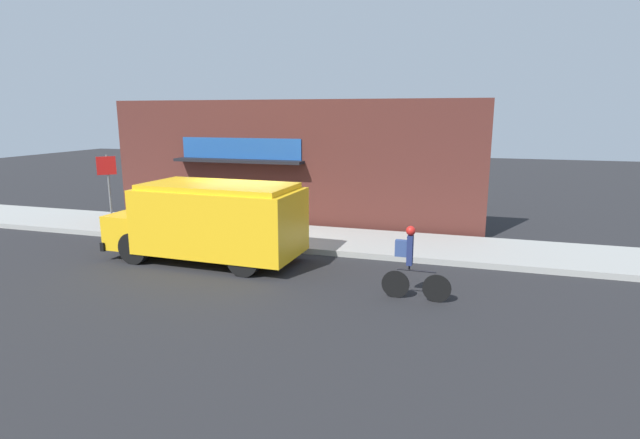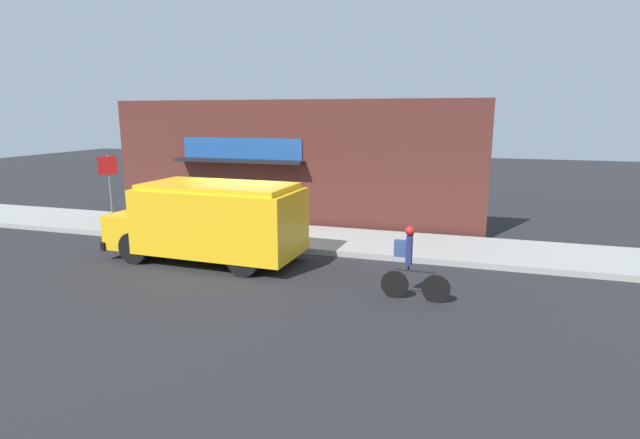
# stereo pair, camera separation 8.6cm
# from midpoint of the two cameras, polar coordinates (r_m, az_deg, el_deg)

# --- Properties ---
(ground_plane) EXTENTS (70.00, 70.00, 0.00)m
(ground_plane) POSITION_cam_midpoint_polar(r_m,az_deg,el_deg) (15.22, -8.33, -3.37)
(ground_plane) COLOR #232326
(sidewalk) EXTENTS (28.00, 2.93, 0.17)m
(sidewalk) POSITION_cam_midpoint_polar(r_m,az_deg,el_deg) (16.49, -6.18, -1.81)
(sidewalk) COLOR #999993
(sidewalk) RESTS_ON ground_plane
(storefront) EXTENTS (13.68, 0.75, 4.48)m
(storefront) POSITION_cam_midpoint_polar(r_m,az_deg,el_deg) (17.77, -4.29, 6.32)
(storefront) COLOR #4C231E
(storefront) RESTS_ON ground_plane
(school_bus) EXTENTS (5.44, 2.72, 2.17)m
(school_bus) POSITION_cam_midpoint_polar(r_m,az_deg,el_deg) (13.94, -12.52, -0.09)
(school_bus) COLOR yellow
(school_bus) RESTS_ON ground_plane
(cyclist) EXTENTS (1.52, 0.21, 1.65)m
(cyclist) POSITION_cam_midpoint_polar(r_m,az_deg,el_deg) (11.04, 10.15, -4.99)
(cyclist) COLOR black
(cyclist) RESTS_ON ground_plane
(stop_sign_post) EXTENTS (0.45, 0.45, 2.51)m
(stop_sign_post) POSITION_cam_midpoint_polar(r_m,az_deg,el_deg) (18.03, -23.18, 4.17)
(stop_sign_post) COLOR slate
(stop_sign_post) RESTS_ON sidewalk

